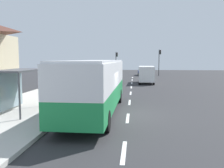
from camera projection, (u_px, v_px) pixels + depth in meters
ground_plane at (129, 87)px, 28.50m from camera, size 56.00×92.00×0.04m
sidewalk_platform at (34, 105)px, 17.18m from camera, size 6.20×30.00×0.18m
lane_stripe_seg_0 at (124, 152)px, 8.66m from camera, size 0.16×2.20×0.01m
lane_stripe_seg_1 at (128, 118)px, 13.61m from camera, size 0.16×2.20×0.01m
lane_stripe_seg_2 at (130, 102)px, 18.56m from camera, size 0.16×2.20×0.01m
lane_stripe_seg_3 at (131, 93)px, 23.52m from camera, size 0.16×2.20×0.01m
lane_stripe_seg_4 at (131, 87)px, 28.47m from camera, size 0.16×2.20×0.01m
lane_stripe_seg_5 at (132, 83)px, 33.42m from camera, size 0.16×2.20×0.01m
lane_stripe_seg_6 at (132, 80)px, 38.38m from camera, size 0.16×2.20×0.01m
lane_stripe_seg_7 at (132, 78)px, 43.33m from camera, size 0.16×2.20×0.01m
bus at (96, 83)px, 14.62m from camera, size 2.66×11.04×3.21m
white_van at (146, 73)px, 33.05m from camera, size 2.13×5.25×2.30m
sedan_near at (143, 71)px, 49.10m from camera, size 2.00×4.48×1.52m
recycling_bin_yellow at (68, 95)px, 17.69m from camera, size 0.52×0.52×0.95m
recycling_bin_orange at (70, 94)px, 18.39m from camera, size 0.52×0.52×0.95m
recycling_bin_blue at (73, 93)px, 19.08m from camera, size 0.52×0.52×0.95m
recycling_bin_green at (75, 92)px, 19.77m from camera, size 0.52×0.52×0.95m
traffic_light_near_side at (160, 58)px, 48.17m from camera, size 0.49×0.28×5.12m
traffic_light_far_side at (116, 60)px, 49.77m from camera, size 0.49×0.28×4.68m
bus_shelter at (15, 79)px, 14.40m from camera, size 1.80×4.00×2.50m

